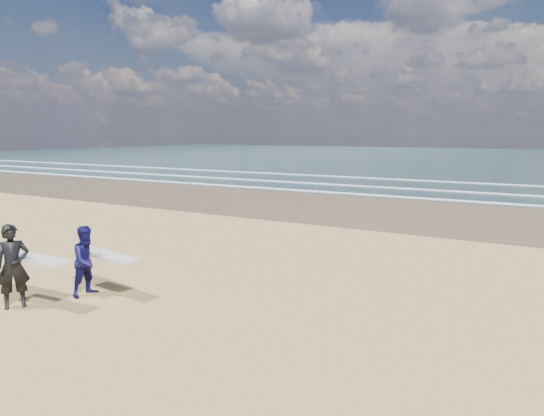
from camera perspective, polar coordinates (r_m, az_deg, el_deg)
The scene contains 2 objects.
surfer_near at distance 12.74m, azimuth -27.99°, elevation -5.99°, with size 2.22×1.09×1.97m.
surfer_far at distance 12.99m, azimuth -20.73°, elevation -5.75°, with size 2.25×1.20×1.76m.
Camera 1 is at (10.59, -7.14, 4.05)m, focal length 32.00 mm.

